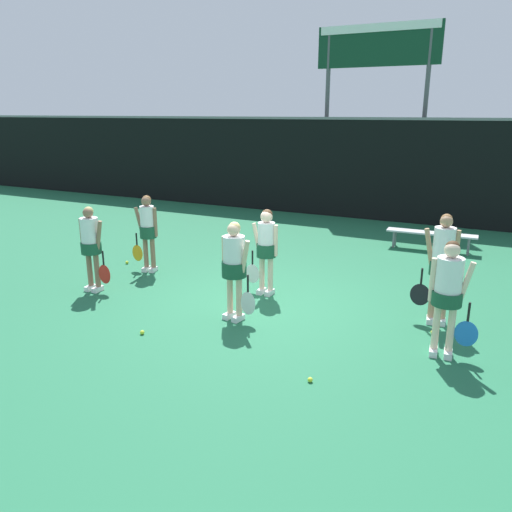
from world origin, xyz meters
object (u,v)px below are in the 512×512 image
tennis_ball_1 (142,332)px  scoreboard (377,67)px  tennis_ball_3 (310,380)px  player_5 (442,260)px  bench_courtside (431,235)px  player_2 (448,289)px  tennis_ball_4 (127,262)px  player_0 (91,242)px  tennis_ball_2 (433,332)px  player_1 (234,263)px  player_4 (266,245)px  player_3 (147,228)px

tennis_ball_1 → scoreboard: bearing=85.9°
tennis_ball_3 → player_5: bearing=66.0°
bench_courtside → player_2: player_2 is taller
player_2 → tennis_ball_4: bearing=162.8°
player_2 → tennis_ball_1: bearing=-167.6°
player_2 → player_0: bearing=176.2°
tennis_ball_2 → player_1: bearing=-164.9°
player_0 → player_1: bearing=-2.0°
player_4 → tennis_ball_3: 3.41m
player_5 → player_3: bearing=170.8°
scoreboard → tennis_ball_1: scoreboard is taller
player_0 → tennis_ball_2: bearing=5.9°
player_1 → player_5: size_ratio=0.91×
bench_courtside → player_4: size_ratio=1.32×
scoreboard → bench_courtside: 6.31m
tennis_ball_2 → tennis_ball_4: size_ratio=0.92×
tennis_ball_3 → tennis_ball_4: size_ratio=0.93×
tennis_ball_2 → tennis_ball_4: (-6.75, 0.84, 0.00)m
player_4 → player_5: bearing=0.0°
player_3 → player_5: bearing=-13.0°
tennis_ball_1 → tennis_ball_3: tennis_ball_1 is taller
player_1 → player_2: (3.25, 0.16, 0.02)m
player_1 → tennis_ball_4: 4.16m
player_5 → tennis_ball_2: 1.15m
tennis_ball_4 → player_3: bearing=-12.9°
player_3 → tennis_ball_3: bearing=-42.4°
player_1 → tennis_ball_1: 1.81m
player_1 → tennis_ball_1: size_ratio=24.14×
player_3 → tennis_ball_4: bearing=155.7°
tennis_ball_3 → player_0: bearing=164.3°
scoreboard → tennis_ball_2: size_ratio=91.58×
player_4 → tennis_ball_4: 3.78m
player_3 → player_5: 5.94m
bench_courtside → tennis_ball_1: bearing=-116.7°
player_0 → player_2: bearing=-0.3°
tennis_ball_2 → scoreboard: bearing=110.0°
player_0 → tennis_ball_3: (4.93, -1.39, -0.93)m
player_4 → tennis_ball_1: bearing=-111.0°
player_1 → player_3: size_ratio=1.00×
player_0 → player_5: bearing=10.4°
player_0 → player_2: (6.35, 0.14, 0.04)m
player_2 → player_3: 6.30m
scoreboard → tennis_ball_4: scoreboard is taller
bench_courtside → tennis_ball_1: (-3.33, -7.11, -0.36)m
player_4 → tennis_ball_2: size_ratio=25.11×
tennis_ball_3 → tennis_ball_1: bearing=176.2°
player_4 → scoreboard: bearing=91.1°
player_1 → player_5: 3.31m
tennis_ball_1 → tennis_ball_4: 3.91m
scoreboard → player_4: scoreboard is taller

